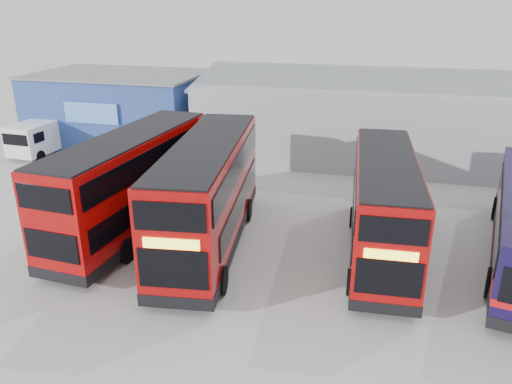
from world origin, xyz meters
The scene contains 7 objects.
ground_plane centered at (0.00, 0.00, 0.00)m, with size 120.00×120.00×0.00m, color #A4A49E.
office_block centered at (-14.00, 17.99, 2.58)m, with size 12.30×8.32×5.12m.
maintenance_shed centered at (8.00, 20.00, 2.60)m, with size 30.50×12.00×5.89m.
double_decker_left centered at (-5.73, 3.65, 2.29)m, with size 3.43×11.03×4.60m.
double_decker_centre centered at (-1.89, 3.20, 2.33)m, with size 4.00×11.28×4.68m.
double_decker_right centered at (5.37, 4.21, 2.11)m, with size 3.02×10.14×4.24m.
panel_van centered at (-17.83, 13.65, 1.31)m, with size 2.50×5.45×2.34m.
Camera 1 is at (5.00, -15.46, 10.17)m, focal length 35.00 mm.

